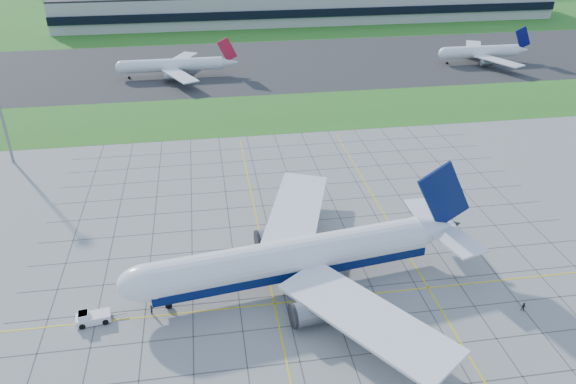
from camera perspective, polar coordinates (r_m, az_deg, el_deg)
name	(u,v)px	position (r m, az deg, el deg)	size (l,w,h in m)	color
ground	(328,291)	(102.13, 4.11, -9.98)	(1400.00, 1400.00, 0.00)	gray
grass_median	(267,113)	(180.15, -2.20, 7.99)	(700.00, 35.00, 0.04)	#30691E
asphalt_taxiway	(250,65)	(232.14, -3.90, 12.73)	(700.00, 75.00, 0.04)	#383838
grass_far	(231,12)	(338.99, -5.79, 17.76)	(700.00, 145.00, 0.04)	#30691E
apron_markings	(318,255)	(110.84, 3.07, -6.42)	(120.00, 130.00, 0.03)	#474744
terminal	(308,4)	(317.90, 2.06, 18.59)	(260.00, 43.00, 15.80)	#B7B7B2
airliner	(295,258)	(100.17, 0.69, -6.74)	(65.14, 65.56, 20.58)	white
pushback_tug	(92,317)	(100.38, -19.33, -11.93)	(8.17, 3.49, 2.24)	white
crew_near	(152,310)	(99.18, -13.68, -11.54)	(0.70, 0.46, 1.91)	black
crew_far	(524,307)	(105.10, 22.83, -10.73)	(0.81, 0.63, 1.67)	black
distant_jet_1	(174,65)	(219.88, -11.48, 12.53)	(42.92, 42.66, 14.08)	white
distant_jet_2	(482,52)	(247.07, 19.11, 13.32)	(36.53, 42.66, 14.08)	white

